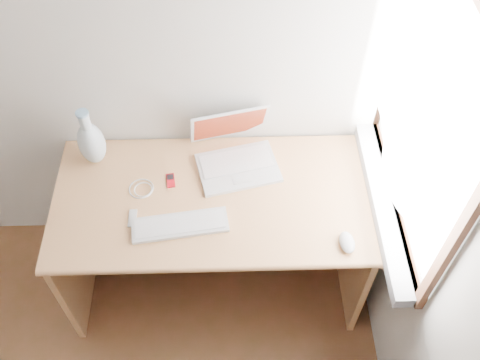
{
  "coord_description": "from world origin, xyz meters",
  "views": [
    {
      "loc": [
        1.03,
        -0.05,
        2.69
      ],
      "look_at": [
        1.06,
        1.35,
        0.91
      ],
      "focal_mm": 40.0,
      "sensor_mm": 36.0,
      "label": 1
    }
  ],
  "objects_px": {
    "laptop": "(238,153)",
    "vase": "(91,142)",
    "external_keyboard": "(180,225)",
    "desk": "(213,209)"
  },
  "relations": [
    {
      "from": "desk",
      "to": "vase",
      "type": "bearing_deg",
      "value": 165.06
    },
    {
      "from": "laptop",
      "to": "vase",
      "type": "height_order",
      "value": "vase"
    },
    {
      "from": "external_keyboard",
      "to": "vase",
      "type": "distance_m",
      "value": 0.58
    },
    {
      "from": "desk",
      "to": "laptop",
      "type": "distance_m",
      "value": 0.32
    },
    {
      "from": "external_keyboard",
      "to": "vase",
      "type": "height_order",
      "value": "vase"
    },
    {
      "from": "desk",
      "to": "laptop",
      "type": "xyz_separation_m",
      "value": [
        0.13,
        0.12,
        0.27
      ]
    },
    {
      "from": "laptop",
      "to": "vase",
      "type": "xyz_separation_m",
      "value": [
        -0.67,
        0.03,
        0.07
      ]
    },
    {
      "from": "laptop",
      "to": "external_keyboard",
      "type": "xyz_separation_m",
      "value": [
        -0.26,
        -0.36,
        -0.05
      ]
    },
    {
      "from": "laptop",
      "to": "external_keyboard",
      "type": "height_order",
      "value": "laptop"
    },
    {
      "from": "laptop",
      "to": "vase",
      "type": "bearing_deg",
      "value": 164.71
    }
  ]
}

